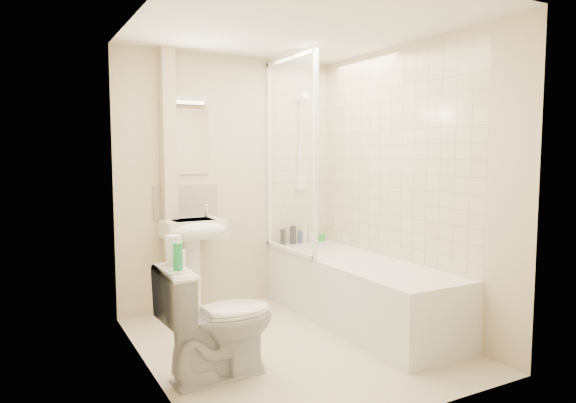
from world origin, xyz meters
TOP-DOWN VIEW (x-y plane):
  - floor at (0.00, 0.00)m, footprint 2.50×2.50m
  - wall_back at (0.00, 1.25)m, footprint 2.20×0.02m
  - wall_left at (-1.10, 0.00)m, footprint 0.02×2.50m
  - wall_right at (1.10, 0.00)m, footprint 0.02×2.50m
  - ceiling at (0.00, 0.00)m, footprint 2.20×2.50m
  - tile_back at (0.75, 1.24)m, footprint 0.70×0.01m
  - tile_right at (1.09, 0.20)m, footprint 0.01×2.10m
  - pipe_boxing at (-0.62, 1.19)m, footprint 0.12×0.12m
  - splashback at (-0.46, 1.24)m, footprint 0.60×0.02m
  - mirror at (-0.46, 1.24)m, footprint 0.46×0.01m
  - strip_light at (-0.46, 1.22)m, footprint 0.42×0.07m
  - bathtub at (0.75, 0.20)m, footprint 0.70×2.10m
  - shower_screen at (0.40, 0.80)m, footprint 0.04×0.92m
  - shower_fixture at (0.75, 1.19)m, footprint 0.10×0.16m
  - pedestal_sink at (-0.46, 1.01)m, footprint 0.52×0.48m
  - bottle_black_a at (0.52, 1.16)m, footprint 0.05×0.05m
  - bottle_black_b at (0.63, 1.16)m, footprint 0.07×0.07m
  - bottle_blue at (0.72, 1.16)m, footprint 0.05×0.05m
  - bottle_cream at (0.77, 1.16)m, footprint 0.06×0.06m
  - bottle_white_b at (0.84, 1.16)m, footprint 0.05×0.05m
  - bottle_green at (0.98, 1.16)m, footprint 0.07×0.07m
  - toilet at (-0.72, -0.26)m, footprint 0.53×0.81m
  - toilet_roll_lower at (-0.98, -0.21)m, footprint 0.12×0.12m
  - toilet_roll_upper at (-0.99, -0.19)m, footprint 0.10×0.10m
  - green_bottle at (-1.01, -0.37)m, footprint 0.06×0.06m

SIDE VIEW (x-z plane):
  - floor at x=0.00m, z-range 0.00..0.00m
  - bathtub at x=0.75m, z-range 0.01..0.56m
  - toilet at x=-0.72m, z-range 0.00..0.77m
  - bottle_green at x=0.98m, z-range 0.55..0.63m
  - bottle_white_b at x=0.84m, z-range 0.55..0.67m
  - bottle_blue at x=0.72m, z-range 0.55..0.68m
  - bottle_black_a at x=0.52m, z-range 0.55..0.71m
  - bottle_black_b at x=0.63m, z-range 0.55..0.73m
  - bottle_cream at x=0.77m, z-range 0.55..0.73m
  - pedestal_sink at x=-0.46m, z-range 0.20..1.21m
  - toilet_roll_lower at x=-0.98m, z-range 0.77..0.86m
  - green_bottle at x=-1.01m, z-range 0.77..0.94m
  - toilet_roll_upper at x=-0.99m, z-range 0.86..0.95m
  - splashback at x=-0.46m, z-range 0.88..1.18m
  - wall_back at x=0.00m, z-range 0.00..2.40m
  - wall_left at x=-1.10m, z-range 0.00..2.40m
  - wall_right at x=1.10m, z-range 0.00..2.40m
  - pipe_boxing at x=-0.62m, z-range 0.00..2.40m
  - tile_back at x=0.75m, z-range 0.55..2.30m
  - tile_right at x=1.09m, z-range 0.55..2.30m
  - shower_screen at x=0.40m, z-range 0.55..2.35m
  - shower_fixture at x=0.75m, z-range 1.05..2.04m
  - mirror at x=-0.46m, z-range 1.28..1.88m
  - strip_light at x=-0.46m, z-range 1.92..1.98m
  - ceiling at x=0.00m, z-range 2.39..2.41m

